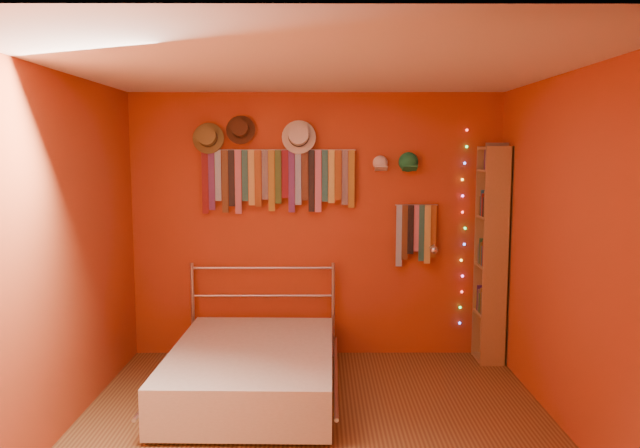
{
  "coord_description": "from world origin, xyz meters",
  "views": [
    {
      "loc": [
        0.03,
        -4.14,
        1.96
      ],
      "look_at": [
        0.03,
        0.9,
        1.37
      ],
      "focal_mm": 35.0,
      "sensor_mm": 36.0,
      "label": 1
    }
  ],
  "objects_px": {
    "reading_lamp": "(433,250)",
    "bookshelf": "(496,253)",
    "bed": "(253,369)",
    "tie_rack": "(277,177)"
  },
  "relations": [
    {
      "from": "bookshelf",
      "to": "bed",
      "type": "bearing_deg",
      "value": -158.97
    },
    {
      "from": "tie_rack",
      "to": "reading_lamp",
      "type": "relative_size",
      "value": 4.59
    },
    {
      "from": "tie_rack",
      "to": "bed",
      "type": "bearing_deg",
      "value": -98.23
    },
    {
      "from": "tie_rack",
      "to": "reading_lamp",
      "type": "distance_m",
      "value": 1.59
    },
    {
      "from": "tie_rack",
      "to": "reading_lamp",
      "type": "bearing_deg",
      "value": -7.07
    },
    {
      "from": "reading_lamp",
      "to": "bookshelf",
      "type": "distance_m",
      "value": 0.58
    },
    {
      "from": "reading_lamp",
      "to": "bookshelf",
      "type": "relative_size",
      "value": 0.16
    },
    {
      "from": "reading_lamp",
      "to": "tie_rack",
      "type": "bearing_deg",
      "value": 172.93
    },
    {
      "from": "tie_rack",
      "to": "bookshelf",
      "type": "relative_size",
      "value": 0.72
    },
    {
      "from": "tie_rack",
      "to": "bed",
      "type": "relative_size",
      "value": 0.77
    }
  ]
}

